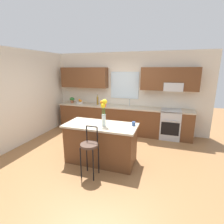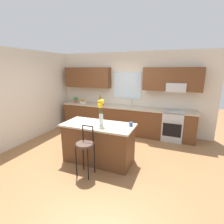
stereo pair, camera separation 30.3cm
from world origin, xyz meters
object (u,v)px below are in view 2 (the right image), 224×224
(flower_vase, at_px, (101,109))
(mug_ceramic, at_px, (131,124))
(oven_range, at_px, (173,125))
(potted_plant_small, at_px, (76,99))
(bar_stool_near, at_px, (85,146))
(kitchen_island, at_px, (99,143))
(fruit_bowl_oranges, at_px, (83,102))
(bottle_olive_oil, at_px, (100,100))

(flower_vase, height_order, mug_ceramic, flower_vase)
(oven_range, bearing_deg, potted_plant_small, 179.60)
(bar_stool_near, relative_size, flower_vase, 1.74)
(oven_range, bearing_deg, bar_stool_near, -120.56)
(kitchen_island, relative_size, flower_vase, 2.77)
(bar_stool_near, bearing_deg, fruit_bowl_oranges, 121.81)
(fruit_bowl_oranges, relative_size, bottle_olive_oil, 0.67)
(flower_vase, distance_m, potted_plant_small, 2.94)
(bar_stool_near, xyz_separation_m, bottle_olive_oil, (-0.93, 2.64, 0.43))
(potted_plant_small, bearing_deg, bottle_olive_oil, 0.02)
(bar_stool_near, height_order, bottle_olive_oil, bottle_olive_oil)
(bar_stool_near, xyz_separation_m, flower_vase, (0.10, 0.55, 0.66))
(oven_range, relative_size, bottle_olive_oil, 2.57)
(flower_vase, height_order, potted_plant_small, flower_vase)
(oven_range, xyz_separation_m, fruit_bowl_oranges, (-3.18, 0.03, 0.51))
(oven_range, bearing_deg, kitchen_island, -127.50)
(kitchen_island, height_order, potted_plant_small, potted_plant_small)
(flower_vase, bearing_deg, mug_ceramic, 18.52)
(kitchen_island, distance_m, flower_vase, 0.84)
(flower_vase, height_order, fruit_bowl_oranges, flower_vase)
(bar_stool_near, height_order, flower_vase, flower_vase)
(fruit_bowl_oranges, bearing_deg, bottle_olive_oil, -0.28)
(flower_vase, bearing_deg, kitchen_island, 152.33)
(bottle_olive_oil, bearing_deg, oven_range, -0.57)
(oven_range, bearing_deg, fruit_bowl_oranges, 179.49)
(flower_vase, bearing_deg, potted_plant_small, 134.49)
(kitchen_island, xyz_separation_m, bar_stool_near, (0.00, -0.60, 0.17))
(kitchen_island, relative_size, bar_stool_near, 1.59)
(oven_range, xyz_separation_m, kitchen_island, (-1.54, -2.01, 0.00))
(kitchen_island, relative_size, fruit_bowl_oranges, 6.90)
(oven_range, height_order, potted_plant_small, potted_plant_small)
(bar_stool_near, distance_m, bottle_olive_oil, 2.83)
(kitchen_island, distance_m, potted_plant_small, 2.88)
(fruit_bowl_oranges, distance_m, bottle_olive_oil, 0.72)
(mug_ceramic, distance_m, potted_plant_small, 3.27)
(oven_range, height_order, bar_stool_near, bar_stool_near)
(oven_range, xyz_separation_m, flower_vase, (-1.45, -2.06, 0.83))
(flower_vase, xyz_separation_m, fruit_bowl_oranges, (-1.74, 2.09, -0.32))
(mug_ceramic, height_order, fruit_bowl_oranges, fruit_bowl_oranges)
(fruit_bowl_oranges, xyz_separation_m, bottle_olive_oil, (0.71, -0.00, 0.10))
(kitchen_island, xyz_separation_m, fruit_bowl_oranges, (-1.64, 2.04, 0.51))
(oven_range, distance_m, potted_plant_small, 3.55)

